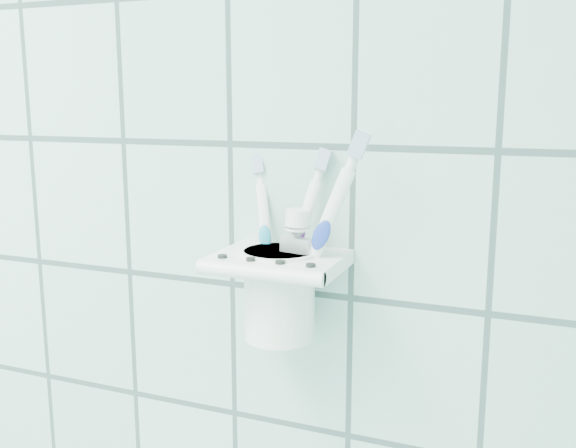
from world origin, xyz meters
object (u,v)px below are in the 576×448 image
at_px(toothbrush_orange, 281,226).
at_px(toothpaste_tube, 294,262).
at_px(holder_bracket, 279,263).
at_px(cup, 279,291).
at_px(toothbrush_pink, 273,240).
at_px(toothbrush_blue, 268,237).

distance_m(toothbrush_orange, toothpaste_tube, 0.04).
distance_m(holder_bracket, cup, 0.03).
height_order(toothbrush_pink, toothbrush_blue, toothbrush_blue).
xyz_separation_m(toothbrush_orange, toothpaste_tube, (0.01, 0.01, -0.04)).
distance_m(cup, toothpaste_tube, 0.04).
xyz_separation_m(toothbrush_pink, toothbrush_orange, (0.01, -0.01, 0.02)).
height_order(holder_bracket, toothbrush_pink, toothbrush_pink).
distance_m(cup, toothbrush_blue, 0.06).
relative_size(holder_bracket, toothpaste_tube, 0.99).
height_order(cup, toothbrush_orange, toothbrush_orange).
height_order(toothbrush_blue, toothbrush_orange, toothbrush_orange).
distance_m(toothbrush_pink, toothbrush_blue, 0.01).
relative_size(holder_bracket, toothbrush_pink, 0.70).
height_order(toothbrush_blue, toothpaste_tube, toothbrush_blue).
height_order(holder_bracket, cup, same).
xyz_separation_m(cup, toothbrush_pink, (-0.01, 0.00, 0.05)).
distance_m(cup, toothbrush_pink, 0.05).
xyz_separation_m(holder_bracket, toothpaste_tube, (0.01, 0.00, 0.00)).
xyz_separation_m(toothbrush_pink, toothbrush_blue, (-0.00, -0.01, 0.01)).
relative_size(toothbrush_orange, toothpaste_tube, 1.69).
relative_size(toothbrush_pink, toothbrush_orange, 0.84).
distance_m(holder_bracket, toothpaste_tube, 0.01).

